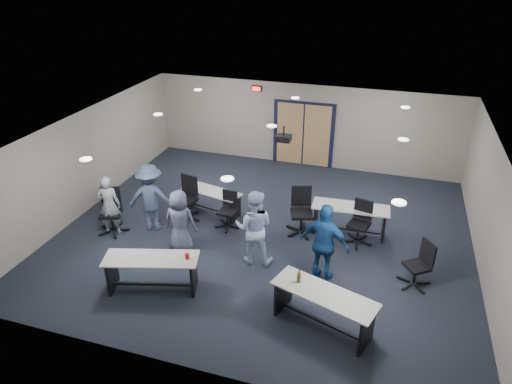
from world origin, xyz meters
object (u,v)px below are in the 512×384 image
(chair_back_a, at_px, (185,199))
(chair_loose_left, at_px, (111,212))
(table_back_right, at_px, (350,215))
(chair_back_d, at_px, (359,223))
(chair_loose_right, at_px, (417,265))
(chair_back_c, at_px, (302,212))
(person_lightblue, at_px, (254,227))
(person_back, at_px, (151,198))
(person_plaid, at_px, (180,222))
(person_navy, at_px, (325,244))
(chair_back_b, at_px, (227,210))
(person_gray, at_px, (109,205))
(table_back_left, at_px, (212,198))
(table_front_left, at_px, (152,268))
(table_front_right, at_px, (323,303))

(chair_back_a, bearing_deg, chair_loose_left, -130.36)
(table_back_right, relative_size, chair_back_d, 1.76)
(chair_back_d, distance_m, chair_loose_right, 1.85)
(chair_loose_right, bearing_deg, chair_back_c, -151.09)
(person_lightblue, relative_size, person_back, 1.00)
(person_lightblue, bearing_deg, person_plaid, -4.04)
(person_navy, bearing_deg, chair_loose_right, -154.71)
(table_back_right, height_order, person_navy, person_navy)
(chair_loose_left, bearing_deg, person_plaid, -27.10)
(chair_back_b, height_order, chair_back_d, chair_back_d)
(person_gray, bearing_deg, chair_loose_left, -91.10)
(chair_loose_left, distance_m, chair_loose_right, 7.31)
(table_back_right, relative_size, person_lightblue, 1.07)
(table_back_left, relative_size, table_back_right, 0.90)
(person_gray, height_order, person_back, person_back)
(chair_back_c, distance_m, person_plaid, 3.01)
(table_back_left, relative_size, person_back, 0.97)
(table_front_left, height_order, chair_back_b, chair_back_b)
(chair_loose_left, height_order, person_back, person_back)
(table_front_right, height_order, chair_loose_left, chair_loose_left)
(chair_back_b, bearing_deg, table_front_left, -98.14)
(chair_back_c, bearing_deg, chair_loose_left, 178.73)
(person_navy, bearing_deg, table_back_left, -17.20)
(person_lightblue, bearing_deg, person_navy, 164.86)
(table_front_left, xyz_separation_m, table_front_right, (3.56, -0.05, 0.02))
(table_back_right, xyz_separation_m, chair_back_b, (-3.03, -0.63, -0.04))
(chair_loose_left, relative_size, person_plaid, 0.73)
(table_front_left, xyz_separation_m, chair_loose_left, (-2.09, 1.69, 0.04))
(table_front_left, distance_m, person_back, 2.46)
(person_lightblue, xyz_separation_m, person_navy, (1.61, -0.21, 0.02))
(chair_back_c, xyz_separation_m, chair_loose_right, (2.74, -1.30, -0.08))
(table_back_right, bearing_deg, table_front_left, -139.67)
(chair_loose_left, bearing_deg, table_front_right, -37.71)
(table_front_left, xyz_separation_m, person_navy, (3.32, 1.36, 0.38))
(person_plaid, bearing_deg, chair_back_b, -121.12)
(person_gray, distance_m, person_lightblue, 3.79)
(person_gray, bearing_deg, chair_back_d, 175.34)
(chair_loose_left, bearing_deg, chair_back_b, 1.30)
(chair_back_c, height_order, person_plaid, person_plaid)
(chair_loose_left, bearing_deg, person_navy, -24.06)
(table_back_right, bearing_deg, chair_loose_left, -166.15)
(table_front_right, xyz_separation_m, chair_back_c, (-1.08, 3.11, 0.05))
(chair_back_d, xyz_separation_m, chair_loose_right, (1.33, -1.28, -0.02))
(person_lightblue, xyz_separation_m, person_back, (-2.88, 0.56, -0.00))
(person_plaid, bearing_deg, person_back, -35.65)
(chair_back_d, distance_m, person_navy, 1.81)
(chair_back_d, distance_m, person_gray, 6.13)
(person_navy, bearing_deg, table_front_right, 112.93)
(chair_back_c, relative_size, person_navy, 0.66)
(chair_back_c, bearing_deg, chair_back_a, 166.07)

